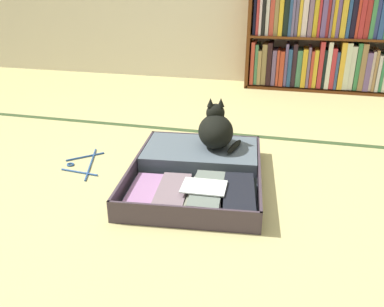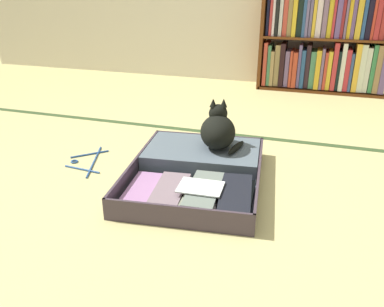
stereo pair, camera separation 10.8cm
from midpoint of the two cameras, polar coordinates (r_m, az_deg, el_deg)
ground_plane at (r=1.82m, az=0.71°, el=-7.43°), size 10.00×10.00×0.00m
tatami_border at (r=2.63m, az=5.29°, el=2.68°), size 4.80×0.05×0.00m
bookshelf at (r=3.81m, az=17.38°, el=15.05°), size 1.34×0.26×0.93m
open_suitcase at (r=2.05m, az=-0.52°, el=-2.31°), size 0.72×0.89×0.10m
black_cat at (r=2.15m, az=1.98°, el=3.38°), size 0.26×0.30×0.26m
clothes_hanger at (r=2.29m, az=-16.43°, el=-1.46°), size 0.26×0.38×0.01m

